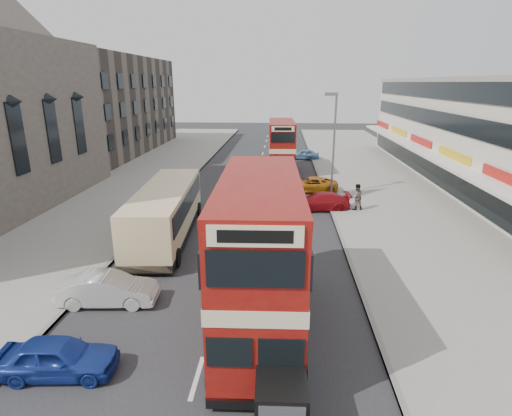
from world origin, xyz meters
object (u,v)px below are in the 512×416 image
at_px(pedestrian_near, 357,197).
at_px(car_right_b, 311,185).
at_px(bus_second, 282,147).
at_px(car_right_a, 319,201).
at_px(car_left_front, 108,289).
at_px(bus_main, 260,256).
at_px(car_right_c, 304,154).
at_px(street_lamp, 333,137).
at_px(car_left_near, 58,357).
at_px(coach, 166,211).
at_px(cyclist, 294,181).

bearing_deg(pedestrian_near, car_right_b, -75.74).
distance_m(bus_second, car_right_a, 13.33).
relative_size(car_left_front, car_right_b, 0.89).
bearing_deg(bus_main, car_right_c, -97.12).
bearing_deg(car_right_a, street_lamp, 157.29).
bearing_deg(bus_second, car_right_a, 100.40).
xyz_separation_m(bus_main, bus_second, (0.64, 27.91, -0.29)).
xyz_separation_m(street_lamp, car_left_near, (-10.89, -22.09, -4.16)).
height_order(bus_main, bus_second, bus_main).
bearing_deg(coach, car_right_b, 46.37).
height_order(bus_main, coach, bus_main).
xyz_separation_m(bus_second, cyclist, (1.19, -6.59, -1.99)).
bearing_deg(car_left_near, car_right_b, -26.66).
distance_m(bus_main, bus_second, 27.92).
relative_size(coach, car_right_b, 2.40).
distance_m(bus_main, car_left_front, 6.90).
relative_size(bus_second, coach, 0.84).
bearing_deg(coach, car_right_a, 28.54).
xyz_separation_m(car_right_c, pedestrian_near, (2.72, -20.39, 0.49)).
xyz_separation_m(street_lamp, bus_main, (-4.71, -19.11, -1.86)).
xyz_separation_m(car_right_a, cyclist, (-1.61, 6.29, 0.00)).
relative_size(bus_second, car_left_near, 2.48).
bearing_deg(car_left_near, car_right_c, -18.62).
xyz_separation_m(car_left_front, car_right_b, (9.54, 18.80, -0.04)).
height_order(street_lamp, coach, street_lamp).
distance_m(car_left_near, car_right_c, 39.36).
relative_size(car_left_near, car_right_c, 1.02).
xyz_separation_m(pedestrian_near, cyclist, (-4.23, 6.49, -0.46)).
xyz_separation_m(street_lamp, coach, (-10.73, -10.14, -3.11)).
height_order(street_lamp, bus_second, street_lamp).
xyz_separation_m(car_right_a, pedestrian_near, (2.63, -0.21, 0.46)).
bearing_deg(cyclist, car_right_a, -68.01).
relative_size(bus_main, coach, 0.93).
bearing_deg(car_right_a, car_left_near, -33.42).
height_order(car_left_front, car_right_b, car_left_front).
bearing_deg(cyclist, car_left_near, -100.59).
height_order(bus_main, car_left_front, bus_main).
height_order(street_lamp, cyclist, street_lamp).
xyz_separation_m(street_lamp, pedestrian_near, (1.35, -4.29, -3.68)).
distance_m(bus_main, car_right_a, 15.59).
bearing_deg(pedestrian_near, coach, 11.40).
relative_size(street_lamp, cyclist, 4.18).
xyz_separation_m(car_left_front, car_right_c, (9.71, 33.90, -0.05)).
height_order(car_right_c, pedestrian_near, pedestrian_near).
distance_m(car_left_front, cyclist, 21.63).
bearing_deg(cyclist, bus_main, -87.24).
bearing_deg(bus_second, coach, 68.78).
xyz_separation_m(bus_main, pedestrian_near, (6.06, 14.83, -1.82)).
xyz_separation_m(coach, pedestrian_near, (12.08, 5.86, -0.57)).
xyz_separation_m(street_lamp, cyclist, (-2.88, 2.21, -4.14)).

